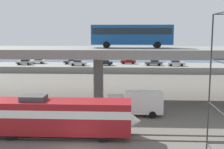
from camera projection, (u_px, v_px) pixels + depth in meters
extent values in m
cube|color=#59544C|center=(82.00, 139.00, 27.78)|extent=(110.00, 0.12, 0.12)
cube|color=#59544C|center=(84.00, 134.00, 29.27)|extent=(110.00, 0.12, 0.12)
cube|color=maroon|center=(59.00, 116.00, 28.35)|extent=(14.33, 3.00, 3.20)
cube|color=white|center=(58.00, 111.00, 28.27)|extent=(14.33, 3.04, 0.77)
cone|color=white|center=(131.00, 121.00, 28.05)|extent=(1.95, 2.85, 2.85)
cube|color=black|center=(116.00, 108.00, 27.95)|extent=(1.95, 2.70, 1.02)
cube|color=#3F3F42|center=(34.00, 98.00, 28.20)|extent=(2.40, 1.80, 0.50)
cylinder|color=black|center=(105.00, 128.00, 29.70)|extent=(0.96, 0.18, 0.96)
cylinder|color=black|center=(103.00, 137.00, 27.03)|extent=(0.96, 0.18, 0.96)
cylinder|color=black|center=(20.00, 127.00, 30.13)|extent=(0.96, 0.18, 0.96)
cylinder|color=black|center=(10.00, 136.00, 27.46)|extent=(0.96, 0.18, 0.96)
cube|color=gray|center=(98.00, 52.00, 43.28)|extent=(96.00, 12.01, 1.26)
cylinder|color=gray|center=(98.00, 78.00, 43.86)|extent=(1.50, 1.50, 6.79)
cube|color=#14478C|center=(132.00, 35.00, 42.64)|extent=(12.00, 2.55, 2.90)
cube|color=black|center=(132.00, 31.00, 42.57)|extent=(11.52, 2.59, 0.93)
cube|color=black|center=(92.00, 32.00, 42.88)|extent=(0.08, 2.30, 1.74)
cylinder|color=black|center=(106.00, 45.00, 41.84)|extent=(1.00, 0.26, 1.00)
cylinder|color=black|center=(108.00, 44.00, 44.23)|extent=(1.00, 0.26, 1.00)
cylinder|color=black|center=(158.00, 45.00, 41.48)|extent=(1.00, 0.26, 1.00)
cylinder|color=black|center=(156.00, 44.00, 43.87)|extent=(1.00, 0.26, 1.00)
cube|color=#B7B7BC|center=(116.00, 104.00, 35.80)|extent=(2.00, 2.30, 2.00)
cube|color=silver|center=(144.00, 102.00, 35.59)|extent=(4.60, 2.30, 2.60)
cylinder|color=black|center=(118.00, 114.00, 34.85)|extent=(0.88, 0.28, 0.88)
cylinder|color=black|center=(118.00, 110.00, 37.01)|extent=(0.88, 0.28, 0.88)
cylinder|color=black|center=(153.00, 115.00, 34.65)|extent=(0.88, 0.28, 0.88)
cylinder|color=black|center=(151.00, 110.00, 36.81)|extent=(0.88, 0.28, 0.88)
cylinder|color=#2D2D30|center=(209.00, 102.00, 18.99)|extent=(0.10, 0.10, 11.46)
cylinder|color=#2D2D30|center=(220.00, 111.00, 16.79)|extent=(0.07, 4.45, 0.07)
cylinder|color=#2D2D30|center=(222.00, 63.00, 16.38)|extent=(0.07, 4.45, 0.07)
cube|color=gray|center=(111.00, 68.00, 78.83)|extent=(66.02, 11.97, 1.59)
cube|color=black|center=(105.00, 63.00, 76.94)|extent=(4.27, 1.86, 0.70)
cube|color=#1E232B|center=(105.00, 61.00, 76.85)|extent=(1.88, 1.64, 0.48)
cylinder|color=black|center=(99.00, 65.00, 76.18)|extent=(0.64, 0.20, 0.64)
cylinder|color=black|center=(100.00, 64.00, 77.93)|extent=(0.64, 0.20, 0.64)
cylinder|color=black|center=(109.00, 65.00, 76.06)|extent=(0.64, 0.20, 0.64)
cylinder|color=black|center=(110.00, 64.00, 77.80)|extent=(0.64, 0.20, 0.64)
cube|color=#515459|center=(72.00, 62.00, 80.48)|extent=(4.27, 1.74, 0.70)
cube|color=#1E232B|center=(72.00, 60.00, 80.38)|extent=(1.88, 1.53, 0.48)
cylinder|color=black|center=(66.00, 63.00, 79.78)|extent=(0.64, 0.20, 0.64)
cylinder|color=black|center=(68.00, 63.00, 81.41)|extent=(0.64, 0.20, 0.64)
cylinder|color=black|center=(76.00, 63.00, 79.65)|extent=(0.64, 0.20, 0.64)
cylinder|color=black|center=(77.00, 63.00, 81.28)|extent=(0.64, 0.20, 0.64)
cube|color=silver|center=(38.00, 61.00, 81.87)|extent=(4.16, 1.89, 0.70)
cube|color=#1E232B|center=(38.00, 59.00, 81.77)|extent=(1.83, 1.66, 0.48)
cylinder|color=black|center=(32.00, 63.00, 81.09)|extent=(0.64, 0.20, 0.64)
cylinder|color=black|center=(34.00, 62.00, 82.87)|extent=(0.64, 0.20, 0.64)
cylinder|color=black|center=(41.00, 63.00, 80.97)|extent=(0.64, 0.20, 0.64)
cylinder|color=black|center=(43.00, 62.00, 82.75)|extent=(0.64, 0.20, 0.64)
cube|color=#515459|center=(153.00, 63.00, 76.84)|extent=(4.64, 1.76, 0.70)
cube|color=#1E232B|center=(154.00, 61.00, 76.74)|extent=(2.04, 1.55, 0.48)
cylinder|color=black|center=(148.00, 65.00, 76.13)|extent=(0.64, 0.20, 0.64)
cylinder|color=black|center=(148.00, 64.00, 77.79)|extent=(0.64, 0.20, 0.64)
cylinder|color=black|center=(159.00, 65.00, 75.99)|extent=(0.64, 0.20, 0.64)
cylinder|color=black|center=(158.00, 64.00, 77.65)|extent=(0.64, 0.20, 0.64)
cube|color=#B7B7BC|center=(176.00, 63.00, 75.88)|extent=(4.62, 1.79, 0.70)
cube|color=#1E232B|center=(175.00, 61.00, 75.80)|extent=(2.03, 1.57, 0.48)
cylinder|color=black|center=(181.00, 64.00, 76.70)|extent=(0.64, 0.20, 0.64)
cylinder|color=black|center=(182.00, 65.00, 75.02)|extent=(0.64, 0.20, 0.64)
cylinder|color=black|center=(170.00, 64.00, 76.84)|extent=(0.64, 0.20, 0.64)
cylinder|color=black|center=(171.00, 65.00, 75.16)|extent=(0.64, 0.20, 0.64)
cube|color=maroon|center=(128.00, 61.00, 81.11)|extent=(4.26, 1.90, 0.70)
cube|color=#1E232B|center=(129.00, 59.00, 81.02)|extent=(1.88, 1.67, 0.48)
cylinder|color=black|center=(123.00, 63.00, 80.34)|extent=(0.64, 0.20, 0.64)
cylinder|color=black|center=(124.00, 62.00, 82.12)|extent=(0.64, 0.20, 0.64)
cylinder|color=black|center=(133.00, 63.00, 80.21)|extent=(0.64, 0.20, 0.64)
cylinder|color=black|center=(133.00, 62.00, 81.99)|extent=(0.64, 0.20, 0.64)
cube|color=#9E998C|center=(25.00, 62.00, 78.51)|extent=(4.31, 1.81, 0.70)
cube|color=#1E232B|center=(25.00, 60.00, 78.42)|extent=(1.90, 1.59, 0.48)
cylinder|color=black|center=(19.00, 64.00, 77.78)|extent=(0.64, 0.20, 0.64)
cylinder|color=black|center=(21.00, 63.00, 79.48)|extent=(0.64, 0.20, 0.64)
cylinder|color=black|center=(28.00, 64.00, 77.65)|extent=(0.64, 0.20, 0.64)
cylinder|color=black|center=(30.00, 63.00, 79.35)|extent=(0.64, 0.20, 0.64)
cube|color=#B7B7BC|center=(78.00, 63.00, 76.50)|extent=(4.46, 1.71, 0.70)
cube|color=#1E232B|center=(77.00, 61.00, 76.43)|extent=(1.96, 1.51, 0.48)
cylinder|color=black|center=(84.00, 64.00, 77.29)|extent=(0.64, 0.20, 0.64)
cylinder|color=black|center=(83.00, 65.00, 75.68)|extent=(0.64, 0.20, 0.64)
cylinder|color=black|center=(74.00, 64.00, 77.43)|extent=(0.64, 0.20, 0.64)
cylinder|color=black|center=(73.00, 65.00, 75.82)|extent=(0.64, 0.20, 0.64)
cube|color=navy|center=(114.00, 62.00, 101.67)|extent=(140.00, 36.00, 0.01)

